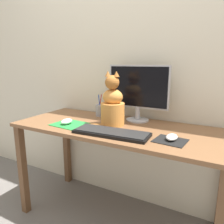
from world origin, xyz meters
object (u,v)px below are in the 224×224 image
(monitor, at_px, (138,90))
(keyboard, at_px, (111,133))
(computer_mouse_right, at_px, (172,137))
(pen_cup, at_px, (100,110))
(cat, at_px, (112,105))
(computer_mouse_left, at_px, (67,121))

(monitor, xyz_separation_m, keyboard, (-0.02, -0.38, -0.22))
(computer_mouse_right, distance_m, pen_cup, 0.72)
(keyboard, distance_m, pen_cup, 0.48)
(monitor, distance_m, keyboard, 0.44)
(pen_cup, bearing_deg, cat, -40.21)
(computer_mouse_right, relative_size, pen_cup, 0.55)
(keyboard, xyz_separation_m, pen_cup, (-0.30, 0.37, 0.04))
(computer_mouse_right, xyz_separation_m, cat, (-0.44, 0.12, 0.12))
(keyboard, relative_size, cat, 1.28)
(monitor, relative_size, computer_mouse_right, 4.68)
(keyboard, height_order, pen_cup, pen_cup)
(monitor, relative_size, cat, 1.23)
(monitor, bearing_deg, computer_mouse_right, -42.82)
(computer_mouse_left, bearing_deg, cat, 27.22)
(pen_cup, bearing_deg, computer_mouse_left, -103.34)
(monitor, distance_m, pen_cup, 0.37)
(monitor, height_order, computer_mouse_right, monitor)
(keyboard, xyz_separation_m, computer_mouse_left, (-0.38, 0.04, 0.01))
(computer_mouse_left, bearing_deg, monitor, 40.15)
(computer_mouse_right, height_order, pen_cup, pen_cup)
(keyboard, bearing_deg, cat, 112.96)
(computer_mouse_left, height_order, cat, cat)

